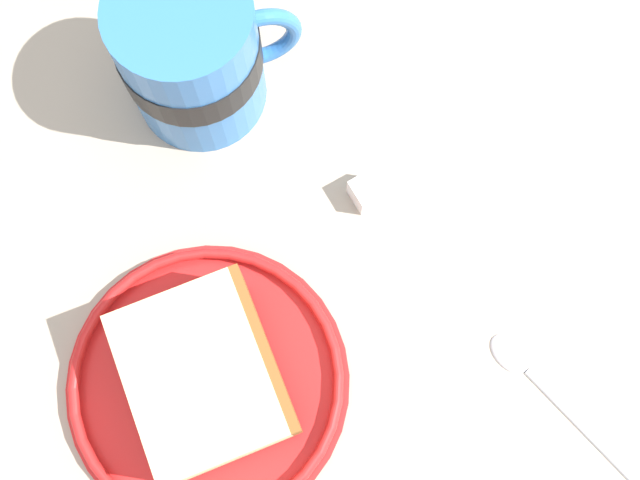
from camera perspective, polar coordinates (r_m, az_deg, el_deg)
The scene contains 6 objects.
ground_plane at distance 53.01cm, azimuth 0.63°, elevation -6.87°, with size 119.73×119.73×3.34cm, color tan.
small_plate at distance 50.73cm, azimuth -8.20°, elevation -10.19°, with size 18.05×18.05×1.52cm.
cake_slice at distance 47.95cm, azimuth -8.37°, elevation -9.80°, with size 11.27×12.42×5.36cm.
tea_mug at distance 52.10cm, azimuth -9.25°, elevation 13.20°, with size 11.93×9.22×10.72cm.
teaspoon at distance 52.49cm, azimuth 15.47°, elevation -9.75°, with size 9.33×10.98×0.80cm.
sugar_cube at distance 52.63cm, azimuth 3.43°, elevation 3.53°, with size 1.97×1.97×1.97cm, color white.
Camera 1 is at (-0.97, -7.41, 50.81)cm, focal length 44.04 mm.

